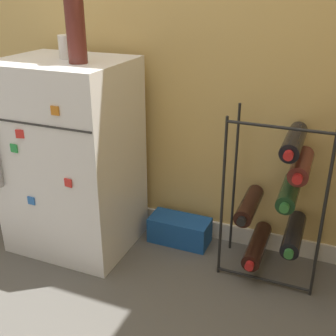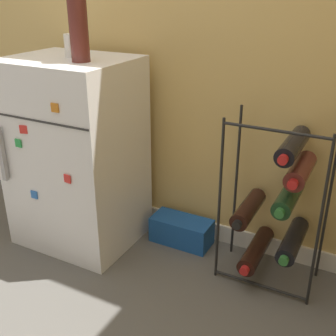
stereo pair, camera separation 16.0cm
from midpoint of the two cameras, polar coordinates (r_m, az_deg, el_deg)
The scene contains 6 objects.
ground_plane at distance 1.83m, azimuth -1.19°, elevation -17.13°, with size 14.00×14.00×0.00m, color #56544F.
mini_fridge at distance 2.04m, azimuth -10.11°, elevation 1.86°, with size 0.56×0.49×0.90m.
wine_rack at distance 1.81m, azimuth 17.19°, elevation -4.93°, with size 0.41×0.33×0.73m.
soda_box at distance 2.13m, azimuth 4.03°, elevation -8.51°, with size 0.30×0.14×0.13m.
fridge_top_cup at distance 1.93m, azimuth -10.38°, elevation 15.99°, with size 0.07×0.07×0.10m.
fridge_top_bottle at distance 1.79m, azimuth -9.44°, elevation 18.51°, with size 0.08×0.08×0.32m.
Camera 2 is at (0.75, -1.18, 1.20)m, focal length 45.00 mm.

